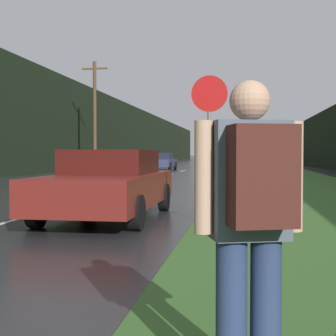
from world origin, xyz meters
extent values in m
cube|color=#386028|center=(6.57, 40.00, 0.01)|extent=(6.00, 240.00, 0.02)
cube|color=silver|center=(0.00, 15.91, 0.00)|extent=(0.12, 3.00, 0.01)
cube|color=silver|center=(0.00, 22.91, 0.00)|extent=(0.12, 3.00, 0.01)
cube|color=silver|center=(0.00, 29.91, 0.00)|extent=(0.12, 3.00, 0.01)
cube|color=silver|center=(0.00, 36.91, 0.00)|extent=(0.12, 3.00, 0.01)
cube|color=black|center=(-9.57, 50.00, 3.55)|extent=(2.00, 140.00, 7.11)
cube|color=black|center=(12.57, 50.00, 2.57)|extent=(2.00, 140.00, 5.14)
cylinder|color=#4C3823|center=(-5.66, 32.73, 3.86)|extent=(0.24, 0.24, 7.72)
cube|color=#4C3823|center=(-5.66, 32.73, 7.22)|extent=(1.80, 0.10, 0.10)
cylinder|color=slate|center=(3.87, 10.17, 1.06)|extent=(0.07, 0.07, 2.11)
cylinder|color=#B71414|center=(3.87, 10.17, 2.45)|extent=(0.69, 0.02, 0.69)
cylinder|color=navy|center=(4.43, 3.82, 0.43)|extent=(0.17, 0.17, 0.87)
cylinder|color=navy|center=(4.61, 3.88, 0.43)|extent=(0.17, 0.17, 0.87)
cube|color=#4C5666|center=(4.52, 3.85, 1.18)|extent=(0.45, 0.34, 0.63)
sphere|color=tan|center=(4.52, 3.85, 1.60)|extent=(0.22, 0.22, 0.22)
cylinder|color=tan|center=(4.28, 3.78, 1.20)|extent=(0.10, 0.10, 0.59)
cylinder|color=tan|center=(4.75, 3.92, 1.20)|extent=(0.10, 0.10, 0.59)
cube|color=#471E19|center=(4.58, 3.66, 1.21)|extent=(0.36, 0.27, 0.50)
cube|color=maroon|center=(1.78, 10.56, 0.59)|extent=(1.92, 4.61, 0.63)
cube|color=#40120F|center=(1.78, 10.79, 1.15)|extent=(1.63, 2.08, 0.49)
cylinder|color=black|center=(2.69, 9.13, 0.31)|extent=(0.20, 0.62, 0.62)
cylinder|color=black|center=(0.87, 9.13, 0.31)|extent=(0.20, 0.62, 0.62)
cylinder|color=black|center=(2.69, 11.99, 0.31)|extent=(0.20, 0.62, 0.62)
cylinder|color=black|center=(0.87, 11.99, 0.31)|extent=(0.20, 0.62, 0.62)
cube|color=maroon|center=(1.78, 43.48, 0.67)|extent=(1.90, 4.09, 0.72)
cube|color=#40120F|center=(1.78, 43.69, 1.25)|extent=(1.61, 1.84, 0.45)
cylinder|color=black|center=(2.68, 42.21, 0.34)|extent=(0.20, 0.68, 0.68)
cylinder|color=black|center=(0.88, 42.21, 0.34)|extent=(0.20, 0.68, 0.68)
cylinder|color=black|center=(2.68, 44.75, 0.34)|extent=(0.20, 0.68, 0.68)
cylinder|color=black|center=(0.88, 44.75, 0.34)|extent=(0.20, 0.68, 0.68)
cube|color=#2D3856|center=(-1.78, 37.84, 0.60)|extent=(1.78, 4.58, 0.56)
cube|color=#1B2134|center=(-1.78, 37.61, 1.13)|extent=(1.52, 2.06, 0.51)
cylinder|color=black|center=(-2.63, 39.26, 0.35)|extent=(0.20, 0.70, 0.70)
cylinder|color=black|center=(-0.94, 39.26, 0.35)|extent=(0.20, 0.70, 0.70)
cylinder|color=black|center=(-2.63, 36.42, 0.35)|extent=(0.20, 0.70, 0.70)
cylinder|color=black|center=(-0.94, 36.42, 0.35)|extent=(0.20, 0.70, 0.70)
cube|color=#6E684F|center=(-1.78, 92.73, 1.64)|extent=(2.15, 2.23, 2.46)
cube|color=tan|center=(-1.78, 89.21, 2.05)|extent=(2.26, 4.80, 3.28)
cylinder|color=black|center=(-2.86, 92.51, 0.45)|extent=(0.28, 0.90, 0.90)
cylinder|color=black|center=(-0.71, 92.51, 0.45)|extent=(0.28, 0.90, 0.90)
cylinder|color=black|center=(-2.86, 88.01, 0.45)|extent=(0.28, 0.90, 0.90)
cylinder|color=black|center=(-0.71, 88.01, 0.45)|extent=(0.28, 0.90, 0.90)
camera|label=1|loc=(4.48, 1.33, 1.32)|focal=50.00mm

